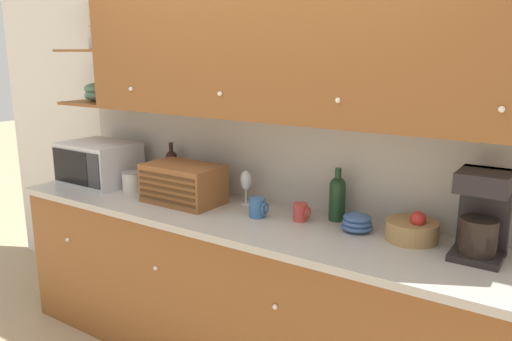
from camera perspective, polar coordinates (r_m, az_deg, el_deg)
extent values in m
plane|color=tan|center=(3.47, 2.21, -18.75)|extent=(24.00, 24.00, 0.00)
cube|color=white|center=(3.02, 2.73, 2.95)|extent=(5.59, 0.06, 2.60)
cube|color=brown|center=(3.01, -1.07, -14.15)|extent=(3.19, 0.65, 0.91)
cube|color=#B7B2A8|center=(2.81, -1.28, -5.66)|extent=(3.21, 0.68, 0.04)
sphere|color=white|center=(3.51, -20.72, -7.39)|extent=(0.03, 0.03, 0.03)
sphere|color=white|center=(2.93, -11.41, -10.87)|extent=(0.03, 0.03, 0.03)
sphere|color=white|center=(2.48, 2.21, -15.31)|extent=(0.03, 0.03, 0.03)
cube|color=#B7B2A8|center=(3.01, 2.35, 1.30)|extent=(3.19, 0.01, 0.54)
cube|color=brown|center=(2.68, 4.37, 13.95)|extent=(2.77, 0.37, 0.77)
cube|color=brown|center=(3.85, -15.91, 13.26)|extent=(0.42, 0.02, 0.77)
cube|color=brown|center=(3.75, -17.60, 7.40)|extent=(0.42, 0.37, 0.02)
cube|color=brown|center=(3.74, -17.99, 12.90)|extent=(0.42, 0.37, 0.02)
sphere|color=white|center=(3.20, -14.11, 9.04)|extent=(0.03, 0.03, 0.03)
sphere|color=white|center=(2.72, -4.15, 8.74)|extent=(0.03, 0.03, 0.03)
sphere|color=white|center=(2.36, 9.33, 7.93)|extent=(0.03, 0.03, 0.03)
sphere|color=white|center=(2.17, 26.27, 6.29)|extent=(0.03, 0.03, 0.03)
ellipsoid|color=slate|center=(3.75, -17.66, 8.17)|extent=(0.18, 0.18, 0.08)
ellipsoid|color=slate|center=(3.74, -17.71, 8.92)|extent=(0.18, 0.18, 0.08)
cylinder|color=silver|center=(3.74, -18.05, 13.60)|extent=(0.07, 0.07, 0.08)
cylinder|color=silver|center=(3.74, -18.13, 14.81)|extent=(0.07, 0.07, 0.08)
cylinder|color=silver|center=(3.74, -18.22, 16.01)|extent=(0.07, 0.07, 0.08)
cube|color=silver|center=(3.66, -17.48, 0.85)|extent=(0.51, 0.38, 0.29)
cube|color=black|center=(3.59, -20.46, 0.39)|extent=(0.36, 0.01, 0.23)
cube|color=#2D2D33|center=(3.40, -18.10, -0.10)|extent=(0.11, 0.01, 0.23)
cylinder|color=silver|center=(3.41, -14.00, -1.27)|extent=(0.13, 0.13, 0.12)
cylinder|color=gray|center=(3.39, -14.06, -0.21)|extent=(0.13, 0.13, 0.01)
cylinder|color=black|center=(3.43, -9.58, -0.16)|extent=(0.07, 0.07, 0.21)
sphere|color=black|center=(3.41, -9.65, 1.60)|extent=(0.07, 0.07, 0.07)
cylinder|color=black|center=(3.40, -9.69, 2.58)|extent=(0.03, 0.03, 0.07)
cube|color=brown|center=(3.07, -8.32, -1.49)|extent=(0.47, 0.29, 0.24)
cube|color=#4B2C16|center=(2.98, -10.17, -3.49)|extent=(0.44, 0.01, 0.02)
cube|color=#4B2C16|center=(2.97, -10.20, -2.79)|extent=(0.44, 0.01, 0.02)
cube|color=#4B2C16|center=(2.96, -10.23, -2.08)|extent=(0.44, 0.01, 0.02)
cube|color=#4B2C16|center=(2.95, -10.26, -1.37)|extent=(0.44, 0.01, 0.02)
cube|color=#4B2C16|center=(2.95, -10.29, -0.66)|extent=(0.44, 0.01, 0.02)
cylinder|color=silver|center=(3.04, -1.15, -3.78)|extent=(0.07, 0.07, 0.01)
cylinder|color=silver|center=(3.02, -1.15, -2.97)|extent=(0.01, 0.01, 0.08)
ellipsoid|color=silver|center=(3.00, -1.16, -1.10)|extent=(0.07, 0.07, 0.12)
cylinder|color=#38669E|center=(2.78, 0.14, -4.25)|extent=(0.09, 0.09, 0.11)
torus|color=#38669E|center=(2.75, 1.02, -4.39)|extent=(0.01, 0.07, 0.07)
cylinder|color=#B73D38|center=(2.73, 5.10, -4.75)|extent=(0.08, 0.08, 0.10)
torus|color=#B73D38|center=(2.71, 5.94, -4.87)|extent=(0.01, 0.07, 0.07)
cylinder|color=#19381E|center=(2.75, 9.25, -3.65)|extent=(0.09, 0.09, 0.20)
sphere|color=#19381E|center=(2.73, 9.33, -1.67)|extent=(0.09, 0.09, 0.09)
cylinder|color=#19381E|center=(2.71, 9.38, -0.43)|extent=(0.03, 0.03, 0.07)
ellipsoid|color=#3D5B93|center=(2.63, 11.45, -6.32)|extent=(0.16, 0.16, 0.04)
ellipsoid|color=#3D5B93|center=(2.62, 11.48, -5.81)|extent=(0.15, 0.15, 0.05)
ellipsoid|color=#3D5B93|center=(2.61, 11.50, -5.30)|extent=(0.14, 0.14, 0.04)
cylinder|color=#A87F4C|center=(2.57, 17.36, -6.57)|extent=(0.25, 0.25, 0.10)
sphere|color=red|center=(2.52, 18.03, -5.29)|extent=(0.08, 0.08, 0.08)
cube|color=black|center=(2.46, 23.91, -8.81)|extent=(0.21, 0.23, 0.03)
cylinder|color=black|center=(2.41, 24.04, -6.86)|extent=(0.16, 0.16, 0.16)
cube|color=black|center=(2.49, 24.68, -4.16)|extent=(0.21, 0.05, 0.40)
cube|color=black|center=(2.36, 24.67, -1.13)|extent=(0.21, 0.23, 0.09)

